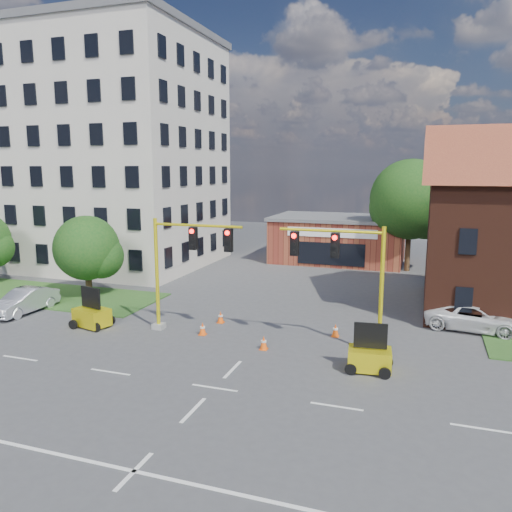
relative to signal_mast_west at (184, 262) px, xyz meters
name	(u,v)px	position (x,y,z in m)	size (l,w,h in m)	color
ground	(215,388)	(4.36, -6.00, -3.92)	(120.00, 120.00, 0.00)	#464648
grass_verge_nw	(16,292)	(-15.64, 4.00, -3.88)	(22.00, 6.00, 0.08)	#2D5620
lane_markings	(181,423)	(4.36, -9.00, -3.91)	(60.00, 36.00, 0.01)	white
office_block	(107,152)	(-15.64, 15.91, 6.39)	(18.40, 15.40, 20.60)	beige
brick_shop	(339,238)	(4.36, 23.99, -1.76)	(12.40, 8.40, 4.30)	maroon
tree_large	(415,203)	(11.20, 21.08, 2.02)	(7.19, 6.84, 9.63)	#351F13
tree_nw_front	(90,250)	(-9.42, 4.58, -0.60)	(4.65, 4.43, 5.69)	#351F13
signal_mast_west	(184,262)	(0.00, 0.00, 0.00)	(5.30, 0.60, 6.20)	gray
signal_mast_east	(347,273)	(8.71, 0.00, 0.00)	(5.30, 0.60, 6.20)	gray
trailer_west	(92,315)	(-5.36, -0.92, -3.23)	(2.20, 1.75, 2.19)	yellow
trailer_east	(370,357)	(10.15, -2.22, -3.26)	(1.98, 1.43, 2.11)	yellow
cone_a	(203,329)	(1.11, -0.15, -3.58)	(0.40, 0.40, 0.70)	#FF570D
cone_b	(221,317)	(1.21, 2.11, -3.58)	(0.40, 0.40, 0.70)	#FF570D
cone_c	(264,343)	(4.90, -1.18, -3.58)	(0.40, 0.40, 0.70)	#FF570D
cone_d	(335,330)	(7.93, 1.88, -3.58)	(0.40, 0.40, 0.70)	#FF570D
pickup_white	(475,317)	(15.05, 5.44, -3.18)	(2.45, 5.31, 1.48)	white
sedan_silver_front	(24,301)	(-11.08, 0.09, -3.17)	(1.59, 4.56, 1.50)	#B5B7BD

